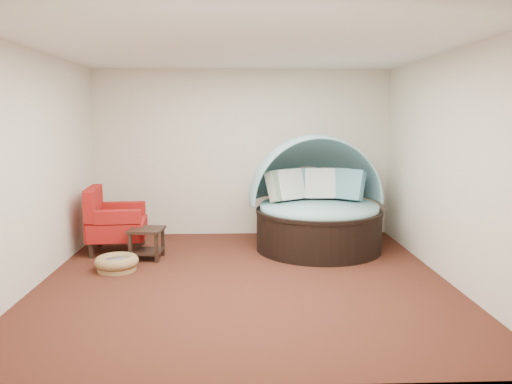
{
  "coord_description": "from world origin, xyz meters",
  "views": [
    {
      "loc": [
        -0.08,
        -5.98,
        2.0
      ],
      "look_at": [
        0.16,
        0.6,
        1.01
      ],
      "focal_mm": 35.0,
      "sensor_mm": 36.0,
      "label": 1
    }
  ],
  "objects_px": {
    "canopy_daybed": "(317,196)",
    "red_armchair": "(113,222)",
    "side_table": "(147,239)",
    "pet_basket": "(117,263)"
  },
  "relations": [
    {
      "from": "canopy_daybed",
      "to": "side_table",
      "type": "height_order",
      "value": "canopy_daybed"
    },
    {
      "from": "canopy_daybed",
      "to": "red_armchair",
      "type": "height_order",
      "value": "canopy_daybed"
    },
    {
      "from": "canopy_daybed",
      "to": "pet_basket",
      "type": "relative_size",
      "value": 3.4
    },
    {
      "from": "side_table",
      "to": "pet_basket",
      "type": "bearing_deg",
      "value": -119.42
    },
    {
      "from": "side_table",
      "to": "canopy_daybed",
      "type": "bearing_deg",
      "value": 12.4
    },
    {
      "from": "red_armchair",
      "to": "side_table",
      "type": "distance_m",
      "value": 0.76
    },
    {
      "from": "canopy_daybed",
      "to": "pet_basket",
      "type": "height_order",
      "value": "canopy_daybed"
    },
    {
      "from": "canopy_daybed",
      "to": "red_armchair",
      "type": "relative_size",
      "value": 2.23
    },
    {
      "from": "canopy_daybed",
      "to": "pet_basket",
      "type": "distance_m",
      "value": 3.1
    },
    {
      "from": "canopy_daybed",
      "to": "red_armchair",
      "type": "xyz_separation_m",
      "value": [
        -3.09,
        -0.1,
        -0.36
      ]
    }
  ]
}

